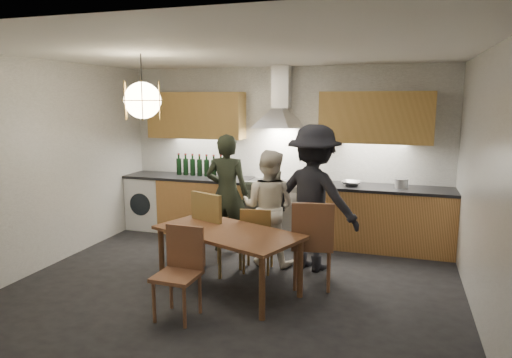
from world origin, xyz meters
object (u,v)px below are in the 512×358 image
(person_left, at_px, (227,193))
(stock_pot, at_px, (401,184))
(chair_front, at_px, (181,265))
(mixing_bowl, at_px, (351,183))
(wine_bottles, at_px, (200,165))
(dining_table, at_px, (228,237))
(chair_back_left, at_px, (213,227))
(person_mid, at_px, (269,207))
(person_right, at_px, (314,198))

(person_left, distance_m, stock_pot, 2.41)
(chair_front, distance_m, mixing_bowl, 3.00)
(mixing_bowl, xyz_separation_m, wine_bottles, (-2.41, 0.13, 0.14))
(wine_bottles, bearing_deg, person_left, -46.04)
(dining_table, distance_m, chair_front, 0.75)
(stock_pot, height_order, wine_bottles, wine_bottles)
(stock_pot, xyz_separation_m, wine_bottles, (-3.09, 0.10, 0.11))
(person_left, bearing_deg, chair_back_left, 94.68)
(person_left, height_order, person_mid, person_left)
(mixing_bowl, bearing_deg, chair_front, -117.15)
(person_mid, height_order, mixing_bowl, person_mid)
(dining_table, bearing_deg, stock_pot, 68.44)
(person_mid, xyz_separation_m, stock_pot, (1.61, 1.02, 0.22))
(person_right, distance_m, mixing_bowl, 1.05)
(dining_table, relative_size, person_right, 1.00)
(chair_front, height_order, wine_bottles, wine_bottles)
(wine_bottles, bearing_deg, mixing_bowl, -3.14)
(stock_pot, bearing_deg, person_right, -135.19)
(mixing_bowl, height_order, wine_bottles, wine_bottles)
(chair_back_left, relative_size, person_left, 0.62)
(chair_front, height_order, person_left, person_left)
(chair_front, bearing_deg, stock_pot, 54.33)
(person_left, bearing_deg, stock_pot, -168.20)
(chair_front, height_order, stock_pot, stock_pot)
(person_left, height_order, stock_pot, person_left)
(person_right, bearing_deg, stock_pot, -116.24)
(mixing_bowl, bearing_deg, person_mid, -133.45)
(mixing_bowl, bearing_deg, person_left, -157.34)
(dining_table, distance_m, mixing_bowl, 2.27)
(stock_pot, relative_size, wine_bottles, 0.22)
(dining_table, xyz_separation_m, person_right, (0.78, 0.95, 0.30))
(chair_back_left, xyz_separation_m, wine_bottles, (-0.93, 1.67, 0.49))
(person_left, distance_m, wine_bottles, 1.16)
(chair_front, xyz_separation_m, wine_bottles, (-1.06, 2.78, 0.56))
(chair_back_left, relative_size, mixing_bowl, 3.66)
(person_right, relative_size, stock_pot, 10.29)
(person_mid, bearing_deg, chair_front, 80.48)
(person_mid, bearing_deg, chair_back_left, 49.92)
(chair_back_left, xyz_separation_m, mixing_bowl, (1.48, 1.54, 0.35))
(wine_bottles, bearing_deg, person_right, -28.63)
(chair_front, distance_m, person_right, 1.97)
(dining_table, relative_size, chair_front, 2.03)
(chair_back_left, bearing_deg, person_right, -132.77)
(person_mid, bearing_deg, dining_table, 83.15)
(chair_front, bearing_deg, person_mid, 77.37)
(person_right, distance_m, stock_pot, 1.45)
(dining_table, height_order, mixing_bowl, mixing_bowl)
(chair_back_left, relative_size, person_right, 0.56)
(person_right, xyz_separation_m, wine_bottles, (-2.06, 1.12, 0.17))
(wine_bottles, bearing_deg, person_mid, -37.29)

